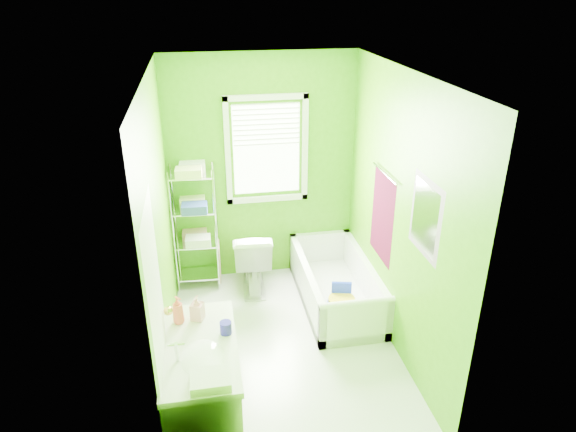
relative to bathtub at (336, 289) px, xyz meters
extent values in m
plane|color=silver|center=(-0.68, -0.64, -0.16)|extent=(2.90, 2.90, 0.00)
cube|color=#3D8B06|center=(-0.68, 0.81, 1.14)|extent=(2.10, 0.04, 2.60)
cube|color=#3D8B06|center=(-0.68, -2.09, 1.14)|extent=(2.10, 0.04, 2.60)
cube|color=#3D8B06|center=(-1.73, -0.64, 1.14)|extent=(0.04, 2.90, 2.60)
cube|color=#3D8B06|center=(0.37, -0.64, 1.14)|extent=(0.04, 2.90, 2.60)
cube|color=white|center=(-0.68, -0.64, 2.44)|extent=(2.10, 2.90, 0.04)
cube|color=white|center=(-0.63, 0.80, 1.39)|extent=(0.74, 0.01, 1.01)
cube|color=white|center=(-0.63, 0.78, 0.81)|extent=(0.92, 0.05, 0.06)
cube|color=white|center=(-0.63, 0.78, 1.97)|extent=(0.92, 0.05, 0.06)
cube|color=white|center=(-1.06, 0.78, 1.39)|extent=(0.06, 0.05, 1.22)
cube|color=white|center=(-0.20, 0.78, 1.39)|extent=(0.06, 0.05, 1.22)
cube|color=white|center=(-0.63, 0.77, 1.68)|extent=(0.72, 0.02, 0.50)
cube|color=white|center=(-1.72, -1.64, 0.84)|extent=(0.02, 0.80, 2.00)
sphere|color=gold|center=(-1.68, -1.31, 0.84)|extent=(0.07, 0.07, 0.07)
cube|color=#490821|center=(0.35, -0.29, 0.99)|extent=(0.02, 0.58, 0.90)
cylinder|color=silver|center=(0.34, -0.29, 1.44)|extent=(0.02, 0.62, 0.02)
cube|color=#CC5972|center=(0.36, -1.19, 1.39)|extent=(0.02, 0.54, 0.64)
cube|color=white|center=(0.35, -1.19, 1.39)|extent=(0.01, 0.44, 0.54)
cube|color=white|center=(0.00, 0.02, -0.11)|extent=(0.74, 1.58, 0.11)
cube|color=white|center=(-0.33, 0.02, 0.07)|extent=(0.07, 1.58, 0.47)
cube|color=white|center=(0.33, 0.02, 0.07)|extent=(0.07, 1.58, 0.47)
cube|color=white|center=(0.00, -0.74, 0.07)|extent=(0.74, 0.07, 0.47)
cube|color=white|center=(0.00, 0.77, 0.07)|extent=(0.74, 0.07, 0.47)
cylinder|color=white|center=(0.00, -0.74, 0.31)|extent=(0.74, 0.07, 0.07)
cylinder|color=#132EBB|center=(0.00, -0.24, -0.03)|extent=(0.30, 0.30, 0.05)
cylinder|color=yellow|center=(0.00, -0.24, 0.02)|extent=(0.28, 0.28, 0.04)
cube|color=#132EBB|center=(0.03, -0.13, 0.07)|extent=(0.21, 0.08, 0.19)
imported|color=white|center=(-0.86, 0.46, 0.22)|extent=(0.47, 0.77, 0.76)
cube|color=silver|center=(-1.47, -1.52, 0.22)|extent=(0.52, 1.05, 0.76)
cube|color=silver|center=(-1.47, -1.52, 0.63)|extent=(0.55, 1.08, 0.05)
ellipsoid|color=white|center=(-1.45, -1.66, 0.62)|extent=(0.36, 0.47, 0.13)
cylinder|color=silver|center=(-1.62, -1.66, 0.72)|extent=(0.03, 0.03, 0.16)
cylinder|color=silver|center=(-1.62, -1.66, 0.79)|extent=(0.12, 0.02, 0.02)
imported|color=#EC5845|center=(-1.62, -1.21, 0.77)|extent=(0.13, 0.13, 0.23)
imported|color=pink|center=(-1.47, -1.19, 0.75)|extent=(0.12, 0.12, 0.21)
cylinder|color=#231BB0|center=(-1.27, -1.41, 0.70)|extent=(0.09, 0.09, 0.10)
cube|color=white|center=(-1.40, -1.94, 0.68)|extent=(0.27, 0.21, 0.07)
cylinder|color=silver|center=(-1.71, 0.51, 0.57)|extent=(0.02, 0.02, 1.46)
cylinder|color=silver|center=(-1.69, 0.79, 0.57)|extent=(0.02, 0.02, 1.46)
cylinder|color=silver|center=(-1.25, 0.49, 0.57)|extent=(0.02, 0.02, 1.46)
cylinder|color=silver|center=(-1.23, 0.77, 0.57)|extent=(0.02, 0.02, 1.46)
cube|color=silver|center=(-1.47, 0.64, -0.03)|extent=(0.50, 0.32, 0.02)
cube|color=silver|center=(-1.47, 0.64, 0.38)|extent=(0.50, 0.32, 0.02)
cube|color=silver|center=(-1.47, 0.64, 0.79)|extent=(0.50, 0.32, 0.02)
cube|color=silver|center=(-1.47, 0.64, 1.20)|extent=(0.50, 0.32, 0.02)
cube|color=#F8F398|center=(-1.49, 0.55, 1.26)|extent=(0.28, 0.20, 0.10)
cube|color=white|center=(-1.45, 0.75, 1.26)|extent=(0.28, 0.20, 0.10)
cube|color=#2C469F|center=(-1.46, 0.55, 0.85)|extent=(0.28, 0.20, 0.10)
cube|color=#F8F398|center=(-1.48, 0.75, 0.85)|extent=(0.28, 0.20, 0.10)
cube|color=white|center=(-1.45, 0.56, 0.44)|extent=(0.28, 0.20, 0.10)
cube|color=pink|center=(-1.49, 0.76, 0.44)|extent=(0.28, 0.20, 0.10)
cube|color=pink|center=(-1.23, 0.63, 0.12)|extent=(0.04, 0.26, 0.45)
camera|label=1|loc=(-1.36, -4.61, 3.09)|focal=32.00mm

